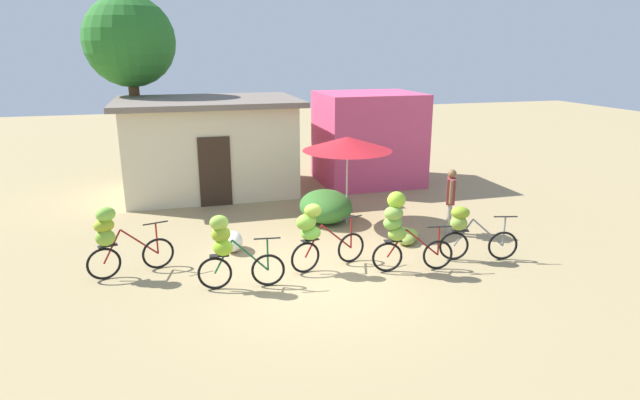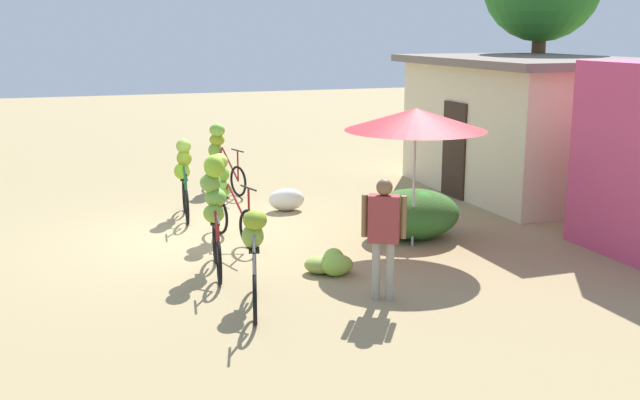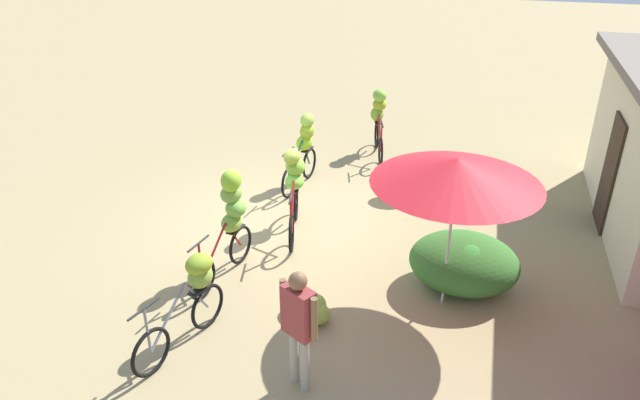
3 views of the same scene
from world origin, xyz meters
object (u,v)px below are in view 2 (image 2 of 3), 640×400
bicycle_near_pile (184,173)px  produce_sack (287,200)px  market_umbrella (416,119)px  bicycle_rightmost (254,250)px  bicycle_leftmost (220,152)px  banana_pile_on_ground (332,264)px  person_vendor (384,227)px  bicycle_by_shop (214,204)px  bicycle_center_loaded (224,189)px  building_low (526,124)px

bicycle_near_pile → produce_sack: (0.28, 1.94, -0.60)m
market_umbrella → bicycle_rightmost: size_ratio=1.37×
bicycle_leftmost → banana_pile_on_ground: 6.40m
market_umbrella → person_vendor: 2.83m
bicycle_by_shop → banana_pile_on_ground: (0.88, 1.52, -0.82)m
bicycle_center_loaded → person_vendor: person_vendor is taller
building_low → bicycle_near_pile: size_ratio=3.35×
market_umbrella → person_vendor: market_umbrella is taller
building_low → produce_sack: (0.04, -5.42, -1.25)m
bicycle_leftmost → bicycle_by_shop: bearing=-12.8°
building_low → banana_pile_on_ground: (4.03, -5.95, -1.32)m
bicycle_center_loaded → bicycle_by_shop: size_ratio=1.01×
produce_sack → bicycle_leftmost: bearing=-161.2°
market_umbrella → bicycle_center_loaded: size_ratio=1.33×
produce_sack → banana_pile_on_ground: bearing=-7.6°
banana_pile_on_ground → produce_sack: bearing=172.4°
bicycle_leftmost → bicycle_rightmost: (7.12, -1.07, -0.15)m
bicycle_near_pile → bicycle_by_shop: size_ratio=0.97×
banana_pile_on_ground → building_low: bearing=124.1°
bicycle_by_shop → bicycle_near_pile: bearing=178.1°
building_low → bicycle_center_loaded: building_low is taller
market_umbrella → bicycle_near_pile: (-3.36, -3.15, -1.26)m
bicycle_center_loaded → banana_pile_on_ground: size_ratio=2.05×
bicycle_rightmost → banana_pile_on_ground: bearing=119.6°
banana_pile_on_ground → person_vendor: size_ratio=0.51×
bicycle_leftmost → produce_sack: bearing=18.8°
person_vendor → bicycle_near_pile: bearing=-163.2°
market_umbrella → bicycle_near_pile: size_ratio=1.39×
bicycle_by_shop → building_low: bearing=112.9°
banana_pile_on_ground → bicycle_leftmost: bearing=-177.5°
bicycle_near_pile → bicycle_by_shop: 3.39m
market_umbrella → produce_sack: size_ratio=3.24×
banana_pile_on_ground → produce_sack: produce_sack is taller
bicycle_rightmost → produce_sack: 5.13m
bicycle_by_shop → bicycle_rightmost: (1.65, 0.17, -0.26)m
bicycle_rightmost → bicycle_center_loaded: bearing=174.4°
bicycle_near_pile → bicycle_rightmost: bearing=0.7°
building_low → bicycle_leftmost: bearing=-110.5°
bicycle_center_loaded → banana_pile_on_ground: 2.78m
bicycle_near_pile → banana_pile_on_ground: bearing=18.3°
bicycle_by_shop → bicycle_rightmost: size_ratio=1.02×
market_umbrella → banana_pile_on_ground: (0.91, -1.74, -1.93)m
bicycle_by_shop → person_vendor: 2.76m
building_low → bicycle_rightmost: 8.77m
banana_pile_on_ground → person_vendor: bearing=11.6°
bicycle_by_shop → bicycle_rightmost: bearing=6.0°
bicycle_by_shop → produce_sack: bicycle_by_shop is taller
bicycle_leftmost → building_low: bearing=69.5°
person_vendor → bicycle_center_loaded: bearing=-161.0°
building_low → bicycle_by_shop: (3.15, -7.47, -0.50)m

